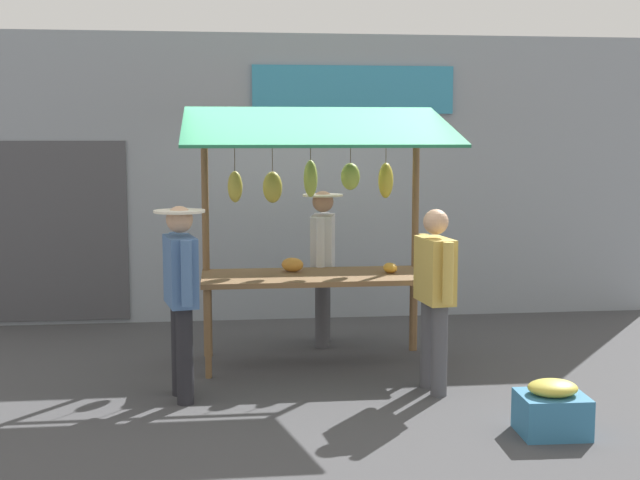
% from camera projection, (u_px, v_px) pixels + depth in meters
% --- Properties ---
extents(ground_plane, '(40.00, 40.00, 0.00)m').
position_uv_depth(ground_plane, '(316.00, 363.00, 8.37)').
color(ground_plane, '#424244').
extents(street_backdrop, '(9.00, 0.30, 3.40)m').
position_uv_depth(street_backdrop, '(292.00, 178.00, 10.32)').
color(street_backdrop, '#8C939E').
rests_on(street_backdrop, ground).
extents(market_stall, '(2.50, 1.46, 2.50)m').
position_uv_depth(market_stall, '(317.00, 204.00, 8.22)').
color(market_stall, brown).
rests_on(market_stall, ground).
extents(vendor_with_sunhat, '(0.42, 0.69, 1.64)m').
position_uv_depth(vendor_with_sunhat, '(323.00, 255.00, 9.01)').
color(vendor_with_sunhat, '#4C4C51').
rests_on(vendor_with_sunhat, ground).
extents(shopper_with_ponytail, '(0.42, 0.69, 1.64)m').
position_uv_depth(shopper_with_ponytail, '(181.00, 286.00, 7.11)').
color(shopper_with_ponytail, '#232328').
rests_on(shopper_with_ponytail, ground).
extents(shopper_with_shopping_bag, '(0.27, 0.68, 1.59)m').
position_uv_depth(shopper_with_shopping_bag, '(435.00, 288.00, 7.35)').
color(shopper_with_shopping_bag, '#4C4C51').
rests_on(shopper_with_shopping_bag, ground).
extents(produce_crate_near, '(0.51, 0.43, 0.42)m').
position_uv_depth(produce_crate_near, '(552.00, 409.00, 6.36)').
color(produce_crate_near, teal).
rests_on(produce_crate_near, ground).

